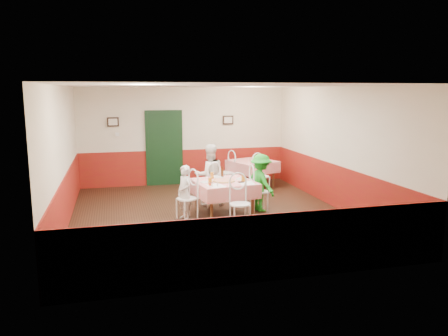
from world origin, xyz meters
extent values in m
plane|color=black|center=(0.00, 0.00, 0.00)|extent=(7.00, 7.00, 0.00)
plane|color=white|center=(0.00, 0.00, 2.80)|extent=(7.00, 7.00, 0.00)
cube|color=beige|center=(0.00, 3.50, 1.40)|extent=(6.00, 0.10, 2.80)
cube|color=beige|center=(0.00, -3.50, 1.40)|extent=(6.00, 0.10, 2.80)
cube|color=beige|center=(-3.00, 0.00, 1.40)|extent=(0.10, 7.00, 2.80)
cube|color=beige|center=(3.00, 0.00, 1.40)|extent=(0.10, 7.00, 2.80)
cube|color=maroon|center=(0.00, 3.48, 0.50)|extent=(6.00, 0.03, 1.00)
cube|color=maroon|center=(0.00, -3.48, 0.50)|extent=(6.00, 0.03, 1.00)
cube|color=maroon|center=(-2.98, 0.00, 0.50)|extent=(0.03, 7.00, 1.00)
cube|color=maroon|center=(2.98, 0.00, 0.50)|extent=(0.03, 7.00, 1.00)
cube|color=black|center=(-0.60, 3.45, 1.05)|extent=(0.96, 0.06, 2.10)
cube|color=black|center=(-2.00, 3.45, 1.85)|extent=(0.32, 0.03, 0.26)
cube|color=black|center=(1.30, 3.45, 1.85)|extent=(0.32, 0.03, 0.26)
cube|color=white|center=(-1.90, 3.45, 1.50)|extent=(0.10, 0.03, 0.10)
cube|color=red|center=(0.29, -0.04, 0.38)|extent=(1.38, 1.38, 0.77)
cube|color=red|center=(1.77, 2.51, 0.38)|extent=(1.44, 1.44, 0.77)
cylinder|color=#B74723|center=(0.27, -0.06, 0.78)|extent=(0.53, 0.53, 0.03)
cylinder|color=white|center=(-0.12, -0.09, 0.77)|extent=(0.28, 0.28, 0.01)
cylinder|color=white|center=(0.71, 0.04, 0.77)|extent=(0.28, 0.28, 0.01)
cylinder|color=white|center=(0.24, 0.40, 0.77)|extent=(0.28, 0.28, 0.01)
cylinder|color=#BF7219|center=(-0.09, -0.35, 0.83)|extent=(0.09, 0.09, 0.15)
cylinder|color=#BF7219|center=(0.67, -0.21, 0.84)|extent=(0.10, 0.10, 0.16)
cylinder|color=#BF7219|center=(0.10, 0.32, 0.83)|extent=(0.09, 0.09, 0.14)
cylinder|color=#381C0A|center=(0.36, 0.40, 0.87)|extent=(0.07, 0.07, 0.22)
cylinder|color=silver|center=(-0.09, -0.52, 0.81)|extent=(0.04, 0.04, 0.09)
cylinder|color=silver|center=(0.02, -0.53, 0.81)|extent=(0.04, 0.04, 0.09)
cylinder|color=#B23319|center=(-0.12, -0.47, 0.81)|extent=(0.04, 0.04, 0.09)
cube|color=white|center=(0.01, -0.46, 0.76)|extent=(0.40, 0.47, 0.00)
cube|color=white|center=(0.71, -0.35, 0.76)|extent=(0.33, 0.42, 0.00)
cube|color=black|center=(0.60, -0.27, 0.77)|extent=(0.12, 0.10, 0.02)
imported|color=gray|center=(-0.61, -0.16, 0.58)|extent=(0.41, 0.49, 1.16)
imported|color=gray|center=(0.16, 0.85, 0.73)|extent=(0.75, 0.60, 1.46)
imported|color=gray|center=(1.18, 0.09, 0.65)|extent=(0.71, 0.95, 1.31)
camera|label=1|loc=(-2.01, -9.04, 2.69)|focal=35.00mm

